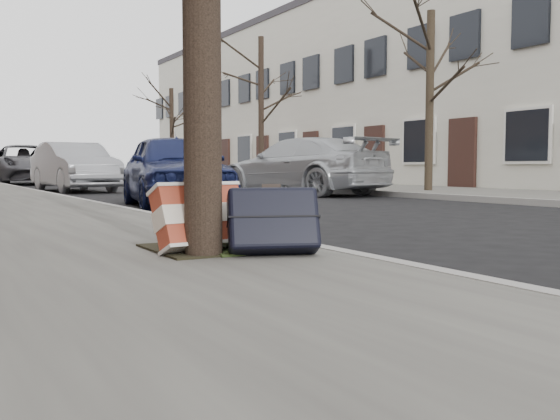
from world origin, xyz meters
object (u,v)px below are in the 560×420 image
car_near_front (175,169)px  car_near_mid (75,167)px  suitcase_red (200,218)px  suitcase_navy (273,220)px

car_near_front → car_near_mid: bearing=100.5°
suitcase_red → car_near_front: car_near_front is taller
suitcase_red → suitcase_navy: (0.37, -0.36, -0.00)m
car_near_front → car_near_mid: 8.00m
suitcase_navy → car_near_front: 7.03m
suitcase_red → car_near_mid: 14.58m
suitcase_red → car_near_front: size_ratio=0.16×
car_near_front → car_near_mid: size_ratio=0.91×
suitcase_red → car_near_front: 6.80m
suitcase_navy → car_near_mid: bearing=104.2°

